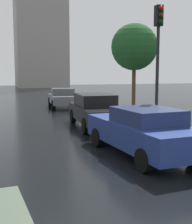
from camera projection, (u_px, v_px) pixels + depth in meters
The scene contains 6 objects.
car_grey_near_kerb at pixel (62, 98), 21.66m from camera, with size 2.00×3.95×1.38m.
car_blue_mid_road at pixel (142, 131), 9.09m from camera, with size 2.06×4.63×1.44m.
car_black_behind_camera at pixel (96, 110), 13.98m from camera, with size 2.07×4.66×1.49m.
traffic_light at pixel (158, 47), 11.42m from camera, with size 0.26×0.39×4.78m.
street_tree_near at pixel (134, 47), 19.73m from camera, with size 3.00×3.00×5.62m.
distant_tower at pixel (39, 15), 53.95m from camera, with size 8.51×10.95×30.38m.
Camera 1 is at (-1.52, -3.18, 2.45)m, focal length 49.08 mm.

